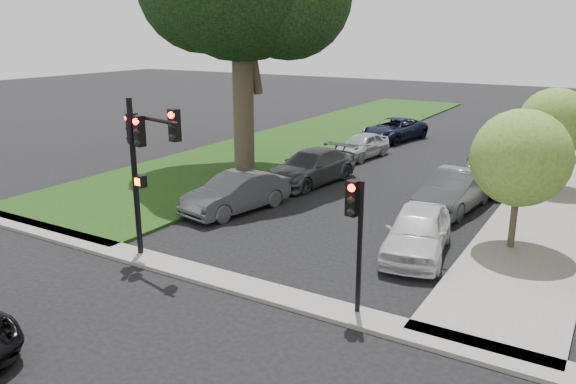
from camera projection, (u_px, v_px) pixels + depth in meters
The scene contains 17 objects.
ground at pixel (186, 314), 14.21m from camera, with size 140.00×140.00×0.00m, color black.
grass_strip at pixel (319, 135), 38.41m from camera, with size 8.00×44.00×0.12m, color black.
sidewalk_right at pixel (573, 161), 30.60m from camera, with size 3.50×44.00×0.12m, color slate.
sidewalk_cross at pixel (233, 283), 15.84m from camera, with size 60.00×1.00×0.12m, color slate.
small_tree_a at pixel (521, 158), 17.57m from camera, with size 3.08×3.08×4.63m.
small_tree_b at pixel (554, 123), 24.58m from camera, with size 3.04×3.04×4.57m.
small_tree_c at pixel (570, 116), 30.93m from camera, with size 2.41×2.41×3.61m.
traffic_signal_main at pixel (143, 151), 16.78m from camera, with size 2.46×0.71×5.02m.
traffic_signal_secondary at pixel (356, 223), 13.55m from camera, with size 0.47×0.38×3.51m.
car_parked_0 at pixel (418, 231), 17.81m from camera, with size 1.85×4.59×1.56m, color silver.
car_parked_1 at pixel (454, 191), 22.32m from camera, with size 1.69×4.83×1.59m, color #3F4247.
car_parked_2 at pixel (488, 172), 25.68m from camera, with size 2.37×5.13×1.43m, color #3F4247.
car_parked_3 at pixel (517, 145), 31.90m from camera, with size 1.52×3.78×1.29m, color maroon.
car_parked_5 at pixel (236, 193), 22.13m from camera, with size 1.62×4.66×1.53m, color #3F4247.
car_parked_6 at pixel (311, 167), 26.26m from camera, with size 2.18×5.37×1.56m, color #3F4247.
car_parked_7 at pixel (362, 145), 31.58m from camera, with size 1.66×4.13×1.41m, color #999BA0.
car_parked_8 at pixel (394, 129), 36.59m from camera, with size 2.41×5.24×1.45m, color black.
Camera 1 is at (8.81, -9.63, 6.92)m, focal length 35.00 mm.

